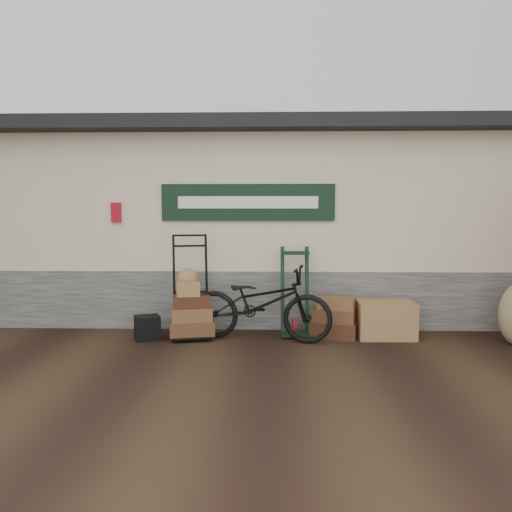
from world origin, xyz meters
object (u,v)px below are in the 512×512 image
(porter_trolley, at_px, (191,285))
(wicker_hamper, at_px, (385,320))
(black_trunk, at_px, (147,328))
(suitcase_stack, at_px, (334,317))
(green_barrow, at_px, (295,291))
(bicycle, at_px, (260,299))

(porter_trolley, bearing_deg, wicker_hamper, -11.81)
(wicker_hamper, bearing_deg, black_trunk, -176.35)
(porter_trolley, bearing_deg, suitcase_stack, -11.22)
(green_barrow, xyz_separation_m, suitcase_stack, (0.56, -0.10, -0.35))
(bicycle, bearing_deg, porter_trolley, 89.84)
(suitcase_stack, relative_size, black_trunk, 1.94)
(green_barrow, bearing_deg, porter_trolley, -177.46)
(suitcase_stack, bearing_deg, black_trunk, -174.97)
(black_trunk, bearing_deg, bicycle, 0.11)
(green_barrow, bearing_deg, bicycle, -149.01)
(green_barrow, distance_m, suitcase_stack, 0.67)
(porter_trolley, height_order, suitcase_stack, porter_trolley)
(green_barrow, height_order, bicycle, green_barrow)
(suitcase_stack, relative_size, bicycle, 0.33)
(wicker_hamper, relative_size, bicycle, 0.40)
(black_trunk, bearing_deg, green_barrow, 8.92)
(porter_trolley, relative_size, green_barrow, 1.17)
(green_barrow, distance_m, wicker_hamper, 1.36)
(green_barrow, height_order, suitcase_stack, green_barrow)
(suitcase_stack, height_order, wicker_hamper, suitcase_stack)
(wicker_hamper, bearing_deg, suitcase_stack, 178.59)
(porter_trolley, distance_m, wicker_hamper, 2.85)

